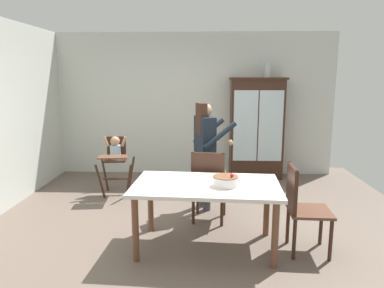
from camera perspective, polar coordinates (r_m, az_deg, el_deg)
ground_plane at (r=4.65m, az=-0.87°, el=-13.24°), size 6.24×6.24×0.00m
wall_back at (r=6.89m, az=0.27°, el=6.31°), size 5.32×0.06×2.70m
china_cabinet at (r=6.74m, az=10.25°, el=2.53°), size 1.02×0.48×1.87m
ceramic_vase at (r=6.70m, az=12.06°, el=11.41°), size 0.13×0.13×0.27m
high_chair_with_toddler at (r=5.84m, az=-12.16°, el=-1.67°), size 0.63×0.73×0.95m
adult_person at (r=5.02m, az=2.16°, el=0.20°), size 0.63×0.62×1.53m
dining_table at (r=3.94m, az=2.29°, el=-7.63°), size 1.64×1.02×0.74m
birthday_cake at (r=3.84m, az=5.40°, el=-5.90°), size 0.28×0.28×0.19m
dining_chair_far_side at (r=4.62m, az=2.66°, el=-6.05°), size 0.49×0.49×0.96m
dining_chair_right_end at (r=4.05m, az=16.96°, el=-9.01°), size 0.46×0.46×0.96m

